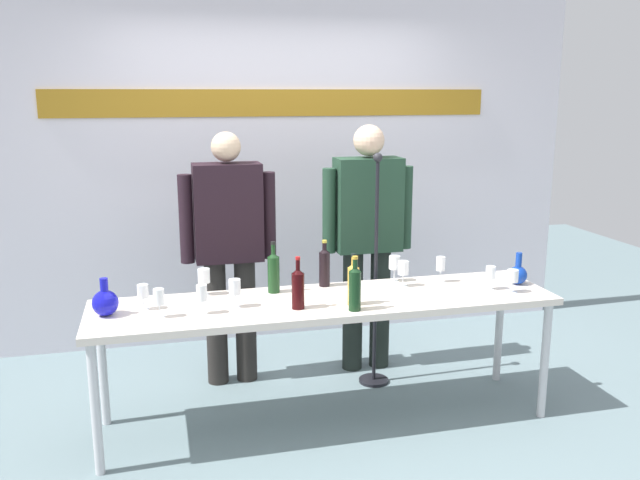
% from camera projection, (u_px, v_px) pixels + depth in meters
% --- Properties ---
extents(ground_plane, '(10.00, 10.00, 0.00)m').
position_uv_depth(ground_plane, '(326.00, 420.00, 4.01)').
color(ground_plane, slate).
extents(back_wall, '(4.83, 0.11, 3.00)m').
position_uv_depth(back_wall, '(276.00, 148.00, 5.16)').
color(back_wall, silver).
rests_on(back_wall, ground).
extents(display_table, '(2.68, 0.65, 0.76)m').
position_uv_depth(display_table, '(326.00, 308.00, 3.85)').
color(display_table, silver).
rests_on(display_table, ground).
extents(decanter_blue_left, '(0.14, 0.14, 0.21)m').
position_uv_depth(decanter_blue_left, '(105.00, 302.00, 3.55)').
color(decanter_blue_left, '#1415B7').
rests_on(decanter_blue_left, display_table).
extents(decanter_blue_right, '(0.11, 0.11, 0.20)m').
position_uv_depth(decanter_blue_right, '(518.00, 274.00, 4.13)').
color(decanter_blue_right, '#10359D').
rests_on(decanter_blue_right, display_table).
extents(presenter_left, '(0.63, 0.22, 1.68)m').
position_uv_depth(presenter_left, '(229.00, 242.00, 4.35)').
color(presenter_left, black).
rests_on(presenter_left, ground).
extents(presenter_right, '(0.64, 0.22, 1.72)m').
position_uv_depth(presenter_right, '(367.00, 231.00, 4.57)').
color(presenter_right, black).
rests_on(presenter_right, ground).
extents(wine_bottle_0, '(0.07, 0.07, 0.31)m').
position_uv_depth(wine_bottle_0, '(274.00, 271.00, 3.95)').
color(wine_bottle_0, '#173A19').
rests_on(wine_bottle_0, display_table).
extents(wine_bottle_1, '(0.07, 0.07, 0.29)m').
position_uv_depth(wine_bottle_1, '(298.00, 287.00, 3.65)').
color(wine_bottle_1, black).
rests_on(wine_bottle_1, display_table).
extents(wine_bottle_2, '(0.07, 0.07, 0.29)m').
position_uv_depth(wine_bottle_2, '(324.00, 266.00, 4.08)').
color(wine_bottle_2, black).
rests_on(wine_bottle_2, display_table).
extents(wine_bottle_3, '(0.07, 0.07, 0.31)m').
position_uv_depth(wine_bottle_3, '(355.00, 287.00, 3.62)').
color(wine_bottle_3, black).
rests_on(wine_bottle_3, display_table).
extents(wine_bottle_4, '(0.07, 0.07, 0.30)m').
position_uv_depth(wine_bottle_4, '(353.00, 283.00, 3.72)').
color(wine_bottle_4, gold).
rests_on(wine_bottle_4, display_table).
extents(wine_glass_left_0, '(0.06, 0.06, 0.16)m').
position_uv_depth(wine_glass_left_0, '(202.00, 293.00, 3.57)').
color(wine_glass_left_0, white).
rests_on(wine_glass_left_0, display_table).
extents(wine_glass_left_1, '(0.06, 0.06, 0.14)m').
position_uv_depth(wine_glass_left_1, '(143.00, 292.00, 3.64)').
color(wine_glass_left_1, white).
rests_on(wine_glass_left_1, display_table).
extents(wine_glass_left_2, '(0.07, 0.07, 0.16)m').
position_uv_depth(wine_glass_left_2, '(235.00, 287.00, 3.68)').
color(wine_glass_left_2, white).
rests_on(wine_glass_left_2, display_table).
extents(wine_glass_left_3, '(0.07, 0.07, 0.16)m').
position_uv_depth(wine_glass_left_3, '(204.00, 276.00, 3.90)').
color(wine_glass_left_3, white).
rests_on(wine_glass_left_3, display_table).
extents(wine_glass_left_4, '(0.06, 0.06, 0.16)m').
position_uv_depth(wine_glass_left_4, '(159.00, 298.00, 3.51)').
color(wine_glass_left_4, white).
rests_on(wine_glass_left_4, display_table).
extents(wine_glass_right_0, '(0.07, 0.07, 0.14)m').
position_uv_depth(wine_glass_right_0, '(513.00, 276.00, 3.95)').
color(wine_glass_right_0, white).
rests_on(wine_glass_right_0, display_table).
extents(wine_glass_right_1, '(0.07, 0.07, 0.16)m').
position_uv_depth(wine_glass_right_1, '(403.00, 268.00, 4.07)').
color(wine_glass_right_1, white).
rests_on(wine_glass_right_1, display_table).
extents(wine_glass_right_2, '(0.07, 0.07, 0.16)m').
position_uv_depth(wine_glass_right_2, '(394.00, 263.00, 4.18)').
color(wine_glass_right_2, white).
rests_on(wine_glass_right_2, display_table).
extents(wine_glass_right_3, '(0.06, 0.06, 0.16)m').
position_uv_depth(wine_glass_right_3, '(441.00, 264.00, 4.16)').
color(wine_glass_right_3, white).
rests_on(wine_glass_right_3, display_table).
extents(wine_glass_right_4, '(0.06, 0.06, 0.14)m').
position_uv_depth(wine_glass_right_4, '(491.00, 273.00, 4.01)').
color(wine_glass_right_4, white).
rests_on(wine_glass_right_4, display_table).
extents(microphone_stand, '(0.20, 0.20, 1.55)m').
position_uv_depth(microphone_stand, '(375.00, 309.00, 4.42)').
color(microphone_stand, black).
rests_on(microphone_stand, ground).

